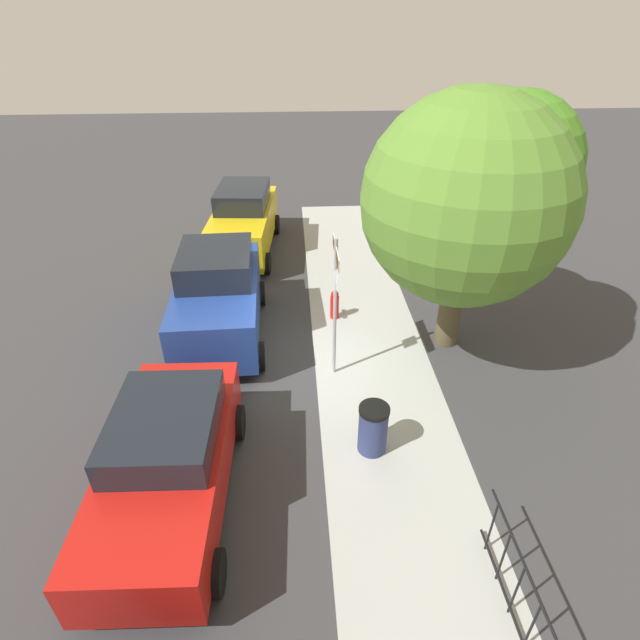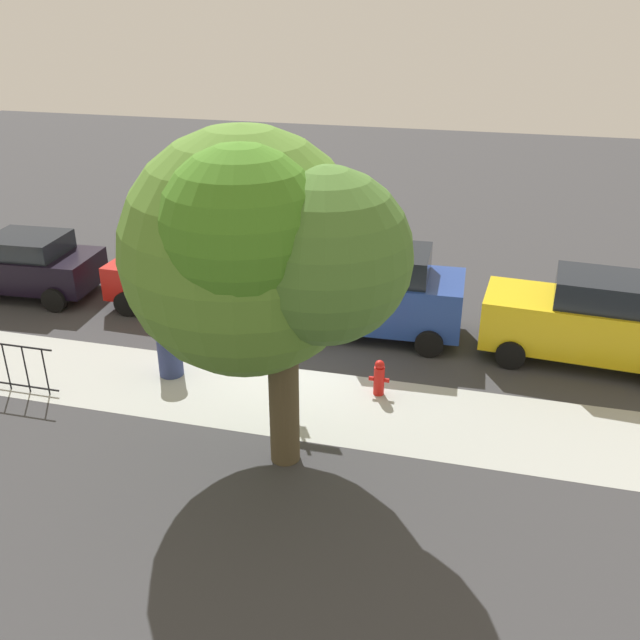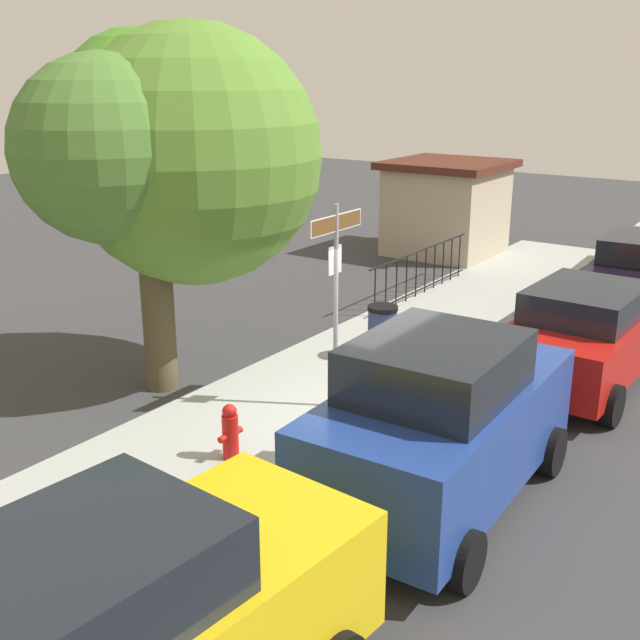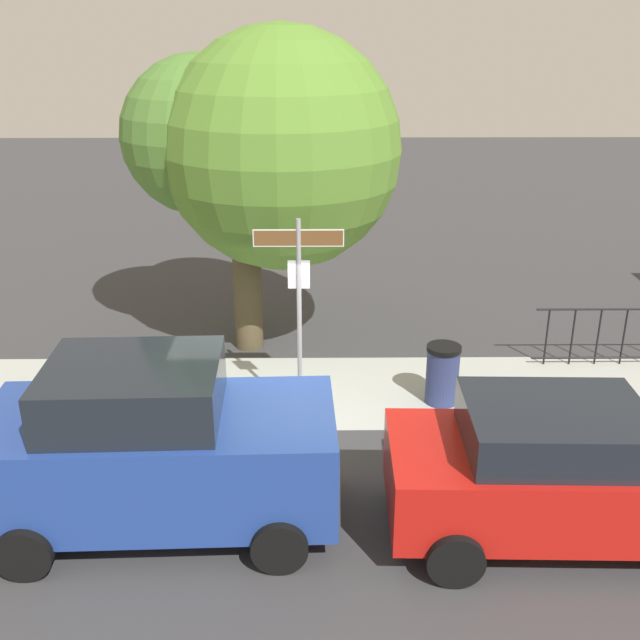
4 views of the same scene
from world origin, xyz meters
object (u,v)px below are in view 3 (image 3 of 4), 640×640
object	(u,v)px
car_blue	(441,422)
trash_bin	(382,332)
street_sign	(336,269)
car_red	(587,333)
utility_shed	(446,207)
fire_hydrant	(230,432)
shade_tree	(168,149)

from	to	relation	value
car_blue	trash_bin	distance (m)	5.01
car_blue	street_sign	bearing A→B (deg)	55.72
car_red	trash_bin	bearing A→B (deg)	106.40
trash_bin	utility_shed	bearing A→B (deg)	19.05
street_sign	car_blue	world-z (taller)	street_sign
car_blue	fire_hydrant	distance (m)	2.92
trash_bin	car_blue	bearing A→B (deg)	-141.68
street_sign	fire_hydrant	distance (m)	2.87
fire_hydrant	trash_bin	size ratio (longest dim) A/B	0.80
utility_shed	trash_bin	distance (m)	8.92
shade_tree	fire_hydrant	size ratio (longest dim) A/B	7.35
car_blue	shade_tree	bearing A→B (deg)	77.33
car_blue	utility_shed	world-z (taller)	utility_shed
street_sign	car_red	size ratio (longest dim) A/B	0.74
car_red	street_sign	bearing A→B (deg)	139.34
street_sign	car_red	world-z (taller)	street_sign
shade_tree	utility_shed	xyz separation A→B (m)	(11.30, 0.72, -2.51)
shade_tree	fire_hydrant	world-z (taller)	shade_tree
car_red	trash_bin	world-z (taller)	car_red
street_sign	trash_bin	xyz separation A→B (m)	(2.26, 0.50, -1.69)
street_sign	car_red	bearing A→B (deg)	-42.24
fire_hydrant	utility_shed	bearing A→B (deg)	13.95
shade_tree	car_blue	size ratio (longest dim) A/B	1.38
car_red	utility_shed	size ratio (longest dim) A/B	1.35
shade_tree	car_red	size ratio (longest dim) A/B	1.34
utility_shed	trash_bin	world-z (taller)	utility_shed
fire_hydrant	trash_bin	world-z (taller)	trash_bin
shade_tree	trash_bin	distance (m)	4.93
trash_bin	car_red	bearing A→B (deg)	-75.18
car_blue	fire_hydrant	size ratio (longest dim) A/B	5.34
car_blue	trash_bin	bearing A→B (deg)	36.51
street_sign	shade_tree	xyz separation A→B (m)	(-0.64, 2.68, 1.65)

